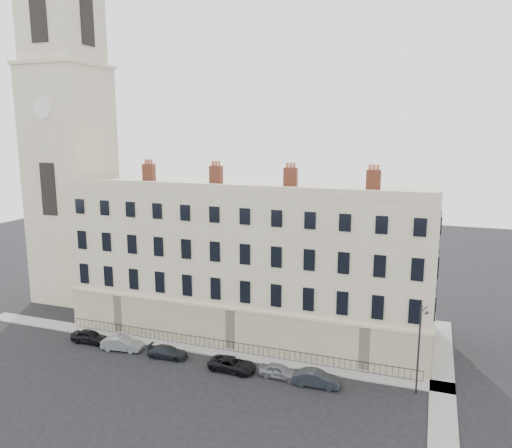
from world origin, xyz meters
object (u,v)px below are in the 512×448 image
Objects in this scene: car_b at (122,344)px; car_f at (317,378)px; car_a at (90,336)px; car_d at (232,364)px; car_c at (168,352)px; car_e at (279,371)px; streetlamp at (419,346)px.

car_f is at bearing -98.98° from car_b.
car_d is at bearing -94.11° from car_a.
car_c is 10.79m from car_e.
car_d is 1.08× the size of car_f.
car_a is 0.51× the size of streetlamp.
streetlamp is (30.70, 0.65, 3.45)m from car_a.
car_a is 0.96× the size of car_b.
car_c is 0.97× the size of car_f.
streetlamp reaches higher than car_d.
car_b is at bearing 90.84° from car_d.
car_b is 0.53× the size of streetlamp.
car_a is 0.89× the size of car_d.
car_d is (11.47, -0.30, -0.06)m from car_b.
car_a is 22.95m from car_f.
car_b reaches higher than car_f.
car_b is at bearing -96.74° from car_a.
car_c is at bearing 85.02° from car_f.
car_e is at bearing -95.18° from car_c.
car_b is 15.67m from car_e.
car_a reaches higher than car_c.
car_f is 0.53× the size of streetlamp.
car_c is 0.89× the size of car_d.
car_d is 1.22× the size of car_e.
streetlamp reaches higher than car_e.
car_b is at bearing 86.02° from car_c.
car_d is 4.21m from car_e.
car_e is (15.67, -0.10, -0.06)m from car_b.
car_b is at bearing 92.36° from car_e.
car_e is at bearing -98.14° from car_b.
car_c is (4.88, 0.04, -0.10)m from car_b.
car_e is at bearing -93.00° from car_a.
car_f is 8.61m from streetlamp.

